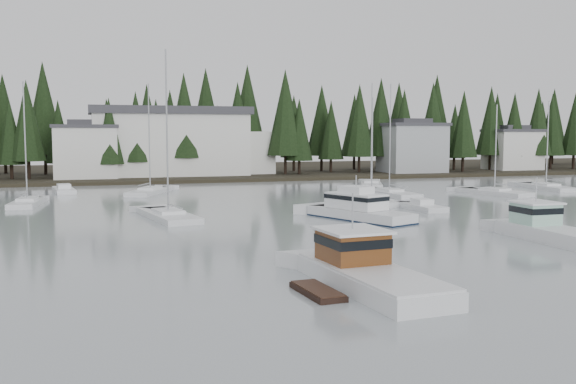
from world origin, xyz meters
name	(u,v)px	position (x,y,z in m)	size (l,w,h in m)	color
ground	(530,305)	(0.00, 0.00, 0.00)	(260.00, 260.00, 0.00)	gray
far_shore_land	(188,172)	(0.00, 97.00, 0.00)	(240.00, 54.00, 1.00)	black
conifer_treeline	(198,176)	(0.00, 86.00, 0.00)	(200.00, 22.00, 20.00)	black
house_west	(86,150)	(-18.00, 79.00, 4.65)	(9.54, 7.42, 8.75)	silver
house_east_a	(412,147)	(36.00, 78.00, 4.90)	(10.60, 8.48, 9.25)	#999EA0
house_east_b	(513,149)	(58.00, 80.00, 4.40)	(9.54, 7.42, 8.25)	silver
harbor_inn	(183,142)	(-2.96, 82.34, 5.78)	(29.50, 11.50, 10.90)	silver
lobster_boat_brown	(365,275)	(-5.26, 4.98, 0.55)	(5.54, 10.07, 4.87)	silver
cabin_cruiser_center	(359,212)	(3.94, 26.95, 0.64)	(6.55, 10.37, 4.27)	silver
lobster_boat_teal	(547,231)	(12.00, 13.71, 0.56)	(3.05, 8.61, 4.74)	silver
sailboat_1	(546,188)	(39.14, 47.34, 0.05)	(4.10, 10.84, 11.92)	silver
sailboat_2	(168,218)	(-11.18, 32.21, 0.08)	(4.56, 10.18, 14.62)	silver
sailboat_3	(371,185)	(19.48, 58.62, 0.08)	(6.34, 10.38, 14.54)	silver
sailboat_5	(494,194)	(28.15, 42.72, 0.05)	(5.06, 9.77, 11.08)	silver
sailboat_7	(371,203)	(10.15, 37.98, 0.06)	(4.50, 8.96, 11.34)	silver
sailboat_8	(150,193)	(-10.56, 56.14, 0.07)	(6.68, 10.22, 13.60)	silver
sailboat_9	(389,195)	(15.88, 45.57, 0.07)	(3.47, 10.34, 13.43)	silver
sailboat_10	(27,204)	(-23.49, 46.54, 0.08)	(3.27, 8.35, 12.84)	silver
runabout_1	(422,208)	(12.43, 31.65, 0.13)	(2.40, 6.01, 1.42)	silver
runabout_3	(64,191)	(-20.54, 60.58, 0.13)	(3.10, 6.97, 1.42)	silver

